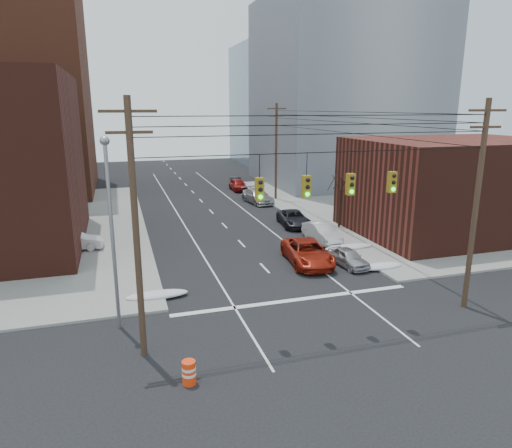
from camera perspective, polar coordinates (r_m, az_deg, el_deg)
ground at (r=20.93m, az=11.73°, el=-16.20°), size 160.00×160.00×0.00m
sidewalk_ne at (r=56.82m, az=22.86°, el=2.62°), size 40.00×40.00×0.15m
building_brick_far at (r=91.36m, az=-28.07°, el=9.87°), size 22.00×18.00×12.00m
building_office at (r=67.28m, az=10.96°, el=15.79°), size 22.00×20.00×25.00m
building_glass at (r=91.81m, az=4.29°, el=14.62°), size 20.00×18.00×22.00m
building_storefront at (r=42.14m, az=23.33°, el=4.27°), size 16.00×12.00×8.00m
utility_pole_left at (r=19.26m, az=-14.80°, el=-0.41°), size 2.20×0.28×11.00m
utility_pole_right at (r=26.05m, az=25.84°, el=2.40°), size 2.20×0.28×11.00m
utility_pole_far at (r=52.88m, az=2.54°, el=9.20°), size 2.20×0.28×11.00m
traffic_signals at (r=21.02m, az=9.10°, el=4.96°), size 17.00×0.42×2.02m
street_light at (r=22.23m, az=-17.68°, el=0.69°), size 0.44×0.44×9.32m
bare_tree at (r=41.06m, az=10.43°, el=2.59°), size 2.09×2.20×4.93m
snow_nw at (r=26.78m, az=-12.25°, el=-8.66°), size 3.50×1.08×0.42m
snow_ne at (r=31.78m, az=15.38°, el=-5.13°), size 3.00×1.08×0.42m
snow_east_far at (r=35.45m, az=11.54°, el=-2.87°), size 4.00×1.08×0.42m
red_pickup at (r=31.82m, az=6.45°, el=-3.55°), size 3.22×5.99×1.60m
parked_car_a at (r=31.77m, az=11.47°, el=-4.12°), size 1.84×3.76×1.24m
parked_car_b at (r=37.19m, az=8.25°, el=-1.04°), size 1.77×4.62×1.50m
parked_car_c at (r=41.83m, az=4.72°, el=0.71°), size 2.88×5.25×1.39m
parked_car_d at (r=51.74m, az=0.19°, el=3.51°), size 2.91×5.69×1.58m
parked_car_e at (r=59.68m, az=-2.25°, el=4.93°), size 1.84×4.45×1.51m
parked_car_f at (r=62.87m, az=-2.52°, el=5.28°), size 1.74×3.91×1.25m
lot_car_a at (r=36.75m, az=-21.71°, el=-2.01°), size 4.16×1.70×1.34m
lot_car_b at (r=42.94m, az=-25.28°, el=-0.06°), size 5.56×3.76×1.42m
lot_car_d at (r=47.53m, az=-25.28°, el=1.18°), size 4.24×2.70×1.34m
construction_barrel at (r=18.91m, az=-8.38°, el=-17.85°), size 0.69×0.69×0.97m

